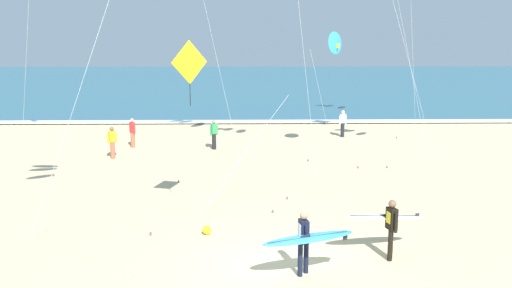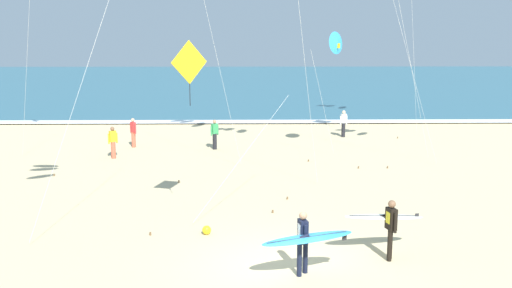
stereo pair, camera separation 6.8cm
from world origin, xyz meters
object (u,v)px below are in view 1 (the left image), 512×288
object	(u,v)px
kite_delta_cobalt_high	(336,43)
beach_ball	(207,230)
surfer_lead	(388,221)
surfer_trailing	(306,238)
bystander_yellow_top	(112,142)
kite_diamond_golden_low	(192,67)
bystander_red_top	(133,133)
bystander_white_top	(343,123)
bystander_green_top	(214,134)

from	to	relation	value
kite_delta_cobalt_high	beach_ball	distance (m)	13.81
surfer_lead	surfer_trailing	xyz separation A→B (m)	(-2.42, -1.29, 0.01)
bystander_yellow_top	kite_diamond_golden_low	bearing A→B (deg)	-63.41
beach_ball	bystander_yellow_top	bearing A→B (deg)	116.57
surfer_trailing	bystander_red_top	distance (m)	18.22
surfer_lead	bystander_white_top	xyz separation A→B (m)	(1.82, 18.12, -0.23)
kite_delta_cobalt_high	beach_ball	bearing A→B (deg)	-116.48
beach_ball	surfer_trailing	bearing A→B (deg)	-49.21
kite_delta_cobalt_high	bystander_yellow_top	distance (m)	12.02
surfer_lead	beach_ball	bearing A→B (deg)	160.00
bystander_red_top	surfer_trailing	bearing A→B (deg)	-65.30
bystander_red_top	bystander_white_top	world-z (taller)	same
kite_delta_cobalt_high	bystander_red_top	world-z (taller)	kite_delta_cobalt_high
bystander_red_top	kite_delta_cobalt_high	bearing A→B (deg)	-10.94
kite_delta_cobalt_high	kite_diamond_golden_low	distance (m)	12.14
kite_delta_cobalt_high	kite_diamond_golden_low	size ratio (longest dim) A/B	1.04
kite_diamond_golden_low	bystander_red_top	bearing A→B (deg)	109.59
kite_diamond_golden_low	bystander_green_top	bearing A→B (deg)	90.20
surfer_lead	bystander_white_top	distance (m)	18.21
bystander_red_top	beach_ball	size ratio (longest dim) A/B	5.68
bystander_red_top	bystander_white_top	size ratio (longest dim) A/B	1.00
bystander_yellow_top	bystander_red_top	xyz separation A→B (m)	(0.47, 2.69, 0.00)
kite_diamond_golden_low	bystander_white_top	xyz separation A→B (m)	(7.39, 15.39, -4.30)
bystander_red_top	bystander_white_top	distance (m)	12.19
kite_delta_cobalt_high	beach_ball	xyz separation A→B (m)	(-5.65, -11.35, -5.45)
kite_diamond_golden_low	bystander_red_top	distance (m)	13.98
surfer_lead	kite_delta_cobalt_high	size ratio (longest dim) A/B	0.40
kite_diamond_golden_low	bystander_green_top	xyz separation A→B (m)	(-0.04, 11.96, -4.30)
surfer_lead	bystander_red_top	distance (m)	18.26
surfer_trailing	kite_delta_cobalt_high	distance (m)	15.49
surfer_trailing	bystander_green_top	bearing A→B (deg)	101.30
surfer_lead	bystander_green_top	distance (m)	15.73
kite_delta_cobalt_high	bystander_red_top	size ratio (longest dim) A/B	3.88
bystander_yellow_top	surfer_lead	bearing A→B (deg)	-50.15
bystander_green_top	bystander_red_top	size ratio (longest dim) A/B	1.00
kite_diamond_golden_low	surfer_lead	bearing A→B (deg)	-26.12
surfer_trailing	bystander_red_top	bearing A→B (deg)	114.70
bystander_yellow_top	bystander_white_top	bearing A→B (deg)	24.27
kite_delta_cobalt_high	bystander_yellow_top	size ratio (longest dim) A/B	3.88
bystander_white_top	bystander_red_top	bearing A→B (deg)	-166.43
bystander_yellow_top	bystander_red_top	bearing A→B (deg)	80.17
kite_delta_cobalt_high	bystander_white_top	distance (m)	6.97
surfer_trailing	kite_delta_cobalt_high	size ratio (longest dim) A/B	0.39
surfer_trailing	kite_diamond_golden_low	distance (m)	6.52
bystander_white_top	bystander_yellow_top	bearing A→B (deg)	-155.73
surfer_trailing	bystander_red_top	world-z (taller)	surfer_trailing
bystander_green_top	kite_diamond_golden_low	bearing A→B (deg)	-89.80
bystander_green_top	beach_ball	size ratio (longest dim) A/B	5.68
surfer_trailing	bystander_yellow_top	world-z (taller)	surfer_trailing
kite_diamond_golden_low	bystander_red_top	size ratio (longest dim) A/B	3.73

